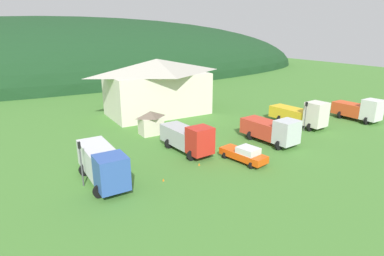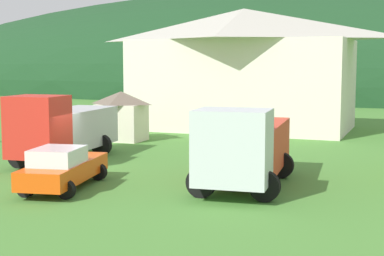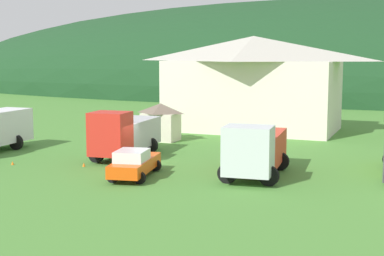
{
  "view_description": "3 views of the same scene",
  "coord_description": "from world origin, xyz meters",
  "px_view_note": "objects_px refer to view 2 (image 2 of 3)",
  "views": [
    {
      "loc": [
        -18.21,
        -26.69,
        12.86
      ],
      "look_at": [
        0.9,
        5.21,
        1.33
      ],
      "focal_mm": 29.74,
      "sensor_mm": 36.0,
      "label": 1
    },
    {
      "loc": [
        14.36,
        -22.58,
        4.9
      ],
      "look_at": [
        2.93,
        6.77,
        1.29
      ],
      "focal_mm": 54.72,
      "sensor_mm": 36.0,
      "label": 2
    },
    {
      "loc": [
        16.89,
        -32.46,
        7.17
      ],
      "look_at": [
        1.58,
        5.44,
        1.73
      ],
      "focal_mm": 53.38,
      "sensor_mm": 36.0,
      "label": 3
    }
  ],
  "objects_px": {
    "play_shed_cream": "(121,115)",
    "service_pickup_orange": "(63,168)",
    "tow_truck_silver": "(244,146)",
    "depot_building": "(244,67)",
    "crane_truck_red": "(62,128)"
  },
  "relations": [
    {
      "from": "play_shed_cream",
      "to": "service_pickup_orange",
      "type": "distance_m",
      "value": 13.83
    },
    {
      "from": "play_shed_cream",
      "to": "tow_truck_silver",
      "type": "bearing_deg",
      "value": -43.45
    },
    {
      "from": "depot_building",
      "to": "play_shed_cream",
      "type": "bearing_deg",
      "value": -120.02
    },
    {
      "from": "crane_truck_red",
      "to": "service_pickup_orange",
      "type": "height_order",
      "value": "crane_truck_red"
    },
    {
      "from": "play_shed_cream",
      "to": "service_pickup_orange",
      "type": "height_order",
      "value": "play_shed_cream"
    },
    {
      "from": "depot_building",
      "to": "service_pickup_orange",
      "type": "distance_m",
      "value": 22.36
    },
    {
      "from": "play_shed_cream",
      "to": "service_pickup_orange",
      "type": "relative_size",
      "value": 0.58
    },
    {
      "from": "play_shed_cream",
      "to": "crane_truck_red",
      "type": "xyz_separation_m",
      "value": [
        0.91,
        -7.82,
        0.1
      ]
    },
    {
      "from": "depot_building",
      "to": "service_pickup_orange",
      "type": "height_order",
      "value": "depot_building"
    },
    {
      "from": "crane_truck_red",
      "to": "tow_truck_silver",
      "type": "relative_size",
      "value": 1.01
    },
    {
      "from": "crane_truck_red",
      "to": "depot_building",
      "type": "bearing_deg",
      "value": 161.0
    },
    {
      "from": "play_shed_cream",
      "to": "tow_truck_silver",
      "type": "distance_m",
      "value": 14.96
    },
    {
      "from": "play_shed_cream",
      "to": "crane_truck_red",
      "type": "distance_m",
      "value": 7.88
    },
    {
      "from": "service_pickup_orange",
      "to": "play_shed_cream",
      "type": "bearing_deg",
      "value": -171.99
    },
    {
      "from": "depot_building",
      "to": "crane_truck_red",
      "type": "distance_m",
      "value": 17.56
    }
  ]
}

